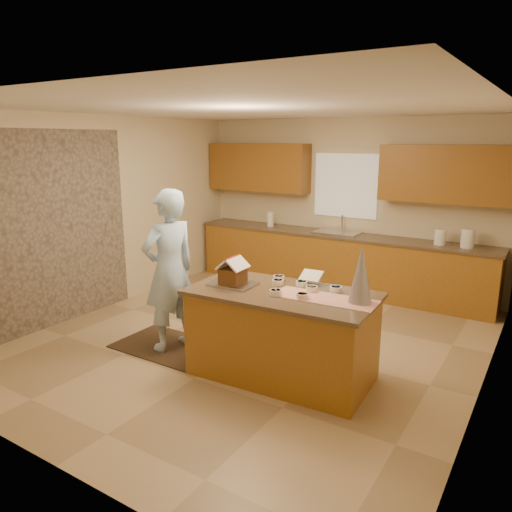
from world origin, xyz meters
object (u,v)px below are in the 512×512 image
(tinsel_tree, at_px, (361,274))
(gingerbread_house, at_px, (233,273))
(island_base, at_px, (282,336))
(boy, at_px, (169,271))

(tinsel_tree, height_order, gingerbread_house, tinsel_tree)
(island_base, distance_m, tinsel_tree, 1.07)
(island_base, xyz_separation_m, boy, (-1.41, -0.08, 0.50))
(tinsel_tree, xyz_separation_m, boy, (-2.18, -0.17, -0.25))
(island_base, xyz_separation_m, gingerbread_house, (-0.54, -0.08, 0.60))
(boy, relative_size, gingerbread_house, 6.35)
(tinsel_tree, bearing_deg, gingerbread_house, -172.59)
(tinsel_tree, height_order, boy, boy)
(island_base, xyz_separation_m, tinsel_tree, (0.77, 0.09, 0.75))
(island_base, height_order, gingerbread_house, gingerbread_house)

